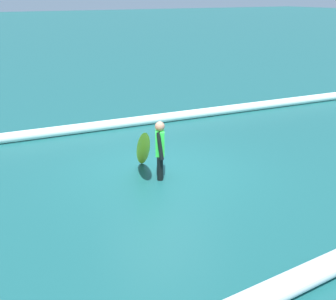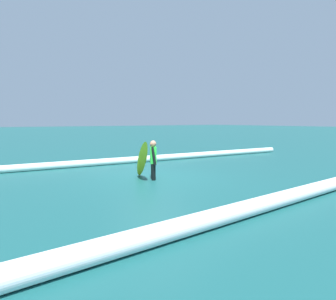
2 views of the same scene
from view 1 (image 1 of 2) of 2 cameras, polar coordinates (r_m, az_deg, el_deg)
The scene contains 4 objects.
ground_plane at distance 10.46m, azimuth -0.87°, elevation -2.74°, with size 194.77×194.77×0.00m, color #175253.
surfer at distance 9.83m, azimuth -1.07°, elevation 0.38°, with size 0.33×0.61×1.34m.
surfboard at distance 9.85m, azimuth -3.28°, elevation 0.04°, with size 0.97×1.75×1.40m.
wave_crest_foreground at distance 13.47m, azimuth -11.63°, elevation 2.76°, with size 0.30×0.30×23.45m, color white.
Camera 1 is at (4.57, 8.50, 4.03)m, focal length 46.58 mm.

